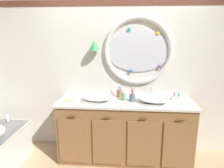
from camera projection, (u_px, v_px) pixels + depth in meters
ground_plane at (117, 165)px, 3.07m from camera, size 14.00×14.00×0.00m
back_wall_assembly at (120, 69)px, 3.31m from camera, size 6.40×0.26×2.60m
vanity_counter at (125, 129)px, 3.18m from camera, size 1.98×0.65×0.92m
sink_basin_left at (98, 97)px, 3.06m from camera, size 0.43×0.43×0.13m
sink_basin_right at (154, 98)px, 3.00m from camera, size 0.44×0.44×0.12m
faucet_set_left at (100, 92)px, 3.31m from camera, size 0.21×0.14×0.14m
faucet_set_right at (152, 93)px, 3.24m from camera, size 0.22×0.14×0.15m
toothbrush_holder_left at (119, 93)px, 3.25m from camera, size 0.09×0.09×0.21m
toothbrush_holder_right at (132, 97)px, 3.05m from camera, size 0.09×0.09×0.23m
soap_dispenser at (124, 96)px, 3.09m from camera, size 0.07×0.07×0.14m
folded_hand_towel at (70, 100)px, 3.03m from camera, size 0.15×0.10×0.05m
toiletry_basket at (176, 97)px, 3.14m from camera, size 0.14×0.09×0.10m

